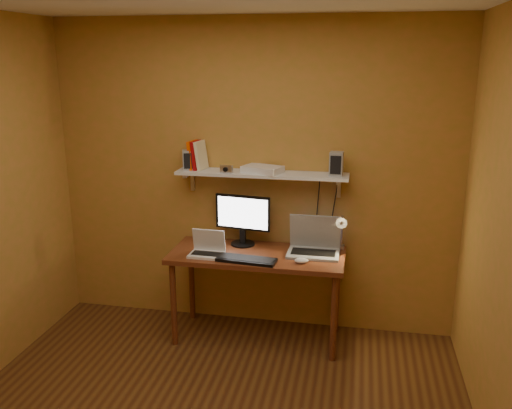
% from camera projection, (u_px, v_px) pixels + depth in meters
% --- Properties ---
extents(room, '(3.44, 3.24, 2.64)m').
position_uv_depth(room, '(197.00, 238.00, 3.02)').
color(room, brown).
rests_on(room, ground).
extents(desk, '(1.40, 0.60, 0.75)m').
position_uv_depth(desk, '(257.00, 263.00, 4.38)').
color(desk, brown).
rests_on(desk, ground).
extents(wall_shelf, '(1.40, 0.25, 0.21)m').
position_uv_depth(wall_shelf, '(262.00, 174.00, 4.38)').
color(wall_shelf, silver).
rests_on(wall_shelf, room).
extents(monitor, '(0.47, 0.23, 0.43)m').
position_uv_depth(monitor, '(243.00, 217.00, 4.49)').
color(monitor, black).
rests_on(monitor, desk).
extents(laptop, '(0.41, 0.30, 0.30)m').
position_uv_depth(laptop, '(314.00, 243.00, 4.35)').
color(laptop, '#92959A').
rests_on(laptop, desk).
extents(netbook, '(0.27, 0.20, 0.20)m').
position_uv_depth(netbook, '(207.00, 248.00, 4.31)').
color(netbook, white).
rests_on(netbook, desk).
extents(keyboard, '(0.48, 0.20, 0.02)m').
position_uv_depth(keyboard, '(246.00, 260.00, 4.18)').
color(keyboard, black).
rests_on(keyboard, desk).
extents(mouse, '(0.12, 0.08, 0.04)m').
position_uv_depth(mouse, '(301.00, 261.00, 4.14)').
color(mouse, white).
rests_on(mouse, desk).
extents(desk_lamp, '(0.09, 0.23, 0.38)m').
position_uv_depth(desk_lamp, '(342.00, 228.00, 4.30)').
color(desk_lamp, silver).
rests_on(desk_lamp, desk).
extents(speaker_left, '(0.11, 0.11, 0.16)m').
position_uv_depth(speaker_left, '(188.00, 160.00, 4.46)').
color(speaker_left, '#92959A').
rests_on(speaker_left, wall_shelf).
extents(speaker_right, '(0.11, 0.11, 0.19)m').
position_uv_depth(speaker_right, '(336.00, 164.00, 4.24)').
color(speaker_right, '#92959A').
rests_on(speaker_right, wall_shelf).
extents(books, '(0.15, 0.17, 0.24)m').
position_uv_depth(books, '(197.00, 155.00, 4.47)').
color(books, '#F14A01').
rests_on(books, wall_shelf).
extents(shelf_camera, '(0.11, 0.06, 0.06)m').
position_uv_depth(shelf_camera, '(226.00, 169.00, 4.35)').
color(shelf_camera, silver).
rests_on(shelf_camera, wall_shelf).
extents(router, '(0.35, 0.29, 0.05)m').
position_uv_depth(router, '(262.00, 169.00, 4.37)').
color(router, white).
rests_on(router, wall_shelf).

